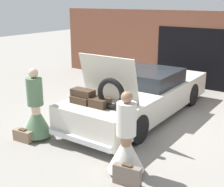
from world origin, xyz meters
name	(u,v)px	position (x,y,z in m)	size (l,w,h in m)	color
ground_plane	(142,115)	(0.00, 0.00, 0.00)	(40.00, 40.00, 0.00)	gray
garage_wall_back	(193,50)	(0.00, 3.77, 1.39)	(12.00, 0.14, 2.80)	brown
car	(142,95)	(0.00, -0.01, 0.60)	(1.84, 5.47, 1.96)	silver
person_left	(36,114)	(-1.29, -2.74, 0.60)	(0.71, 0.71, 1.69)	beige
person_right	(126,145)	(1.29, -2.88, 0.57)	(0.70, 0.70, 1.62)	#997051
suitcase_beside_left_person	(23,135)	(-1.42, -3.07, 0.14)	(0.50, 0.23, 0.30)	#8C7259
suitcase_beside_right_person	(127,175)	(1.52, -3.20, 0.19)	(0.53, 0.21, 0.40)	#75665B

